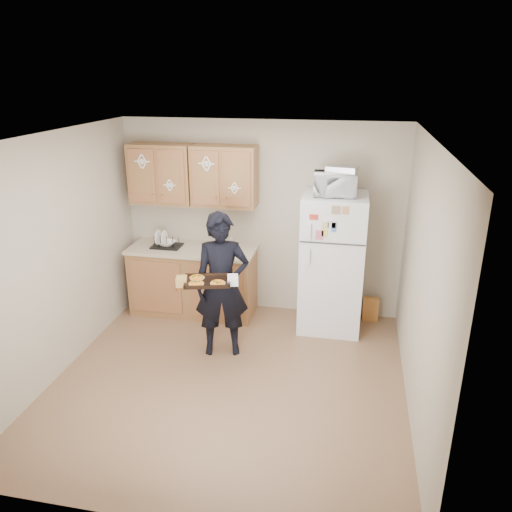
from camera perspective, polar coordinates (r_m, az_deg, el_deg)
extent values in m
plane|color=brown|center=(5.39, -3.10, -14.02)|extent=(3.60, 3.60, 0.00)
plane|color=white|center=(4.48, -3.72, 13.36)|extent=(3.60, 3.60, 0.00)
cube|color=#B4A791|center=(6.46, 0.61, 4.27)|extent=(3.60, 0.04, 2.50)
cube|color=#B4A791|center=(3.29, -11.44, -13.24)|extent=(3.60, 0.04, 2.50)
cube|color=#B4A791|center=(5.51, -21.81, -0.13)|extent=(0.04, 3.60, 2.50)
cube|color=#B4A791|center=(4.71, 18.39, -3.15)|extent=(0.04, 3.60, 2.50)
cube|color=white|center=(6.14, 8.70, -0.79)|extent=(0.75, 0.70, 1.70)
cube|color=brown|center=(6.65, -7.16, -2.92)|extent=(1.60, 0.60, 0.86)
cube|color=beige|center=(6.49, -7.33, 0.73)|extent=(1.64, 0.64, 0.04)
cube|color=brown|center=(6.50, -10.72, 9.23)|extent=(0.80, 0.33, 0.75)
cube|color=brown|center=(6.24, -3.62, 9.09)|extent=(0.80, 0.33, 0.75)
cube|color=gold|center=(6.64, 12.95, -5.92)|extent=(0.20, 0.07, 0.32)
imported|color=black|center=(5.52, -3.90, -3.39)|extent=(0.68, 0.54, 1.65)
cube|color=black|center=(5.22, -5.58, -2.92)|extent=(0.54, 0.45, 0.04)
cylinder|color=orange|center=(5.15, -6.84, -3.11)|extent=(0.16, 0.16, 0.02)
cylinder|color=orange|center=(5.14, -4.39, -3.06)|extent=(0.16, 0.16, 0.02)
cylinder|color=orange|center=(5.29, -6.76, -2.43)|extent=(0.16, 0.16, 0.02)
imported|color=white|center=(5.81, 9.00, 8.12)|extent=(0.50, 0.36, 0.27)
cube|color=#B6B5BC|center=(5.81, 9.81, 9.77)|extent=(0.37, 0.29, 0.07)
cube|color=black|center=(6.56, -10.19, 1.67)|extent=(0.37, 0.28, 0.15)
imported|color=white|center=(6.57, -10.19, 1.44)|extent=(0.29, 0.29, 0.06)
imported|color=white|center=(6.25, -2.81, 1.24)|extent=(0.09, 0.09, 0.19)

